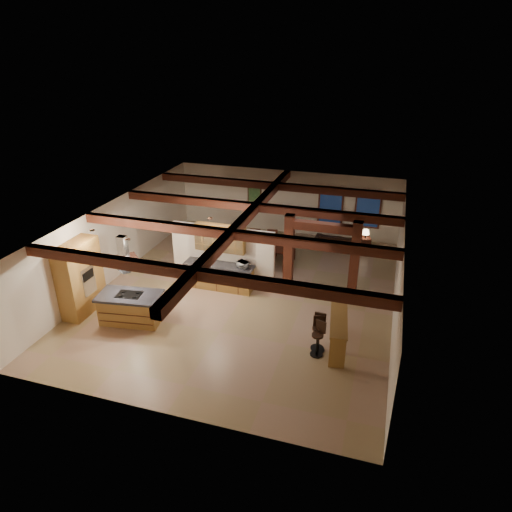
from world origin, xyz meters
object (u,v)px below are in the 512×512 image
at_px(dining_table, 271,254).
at_px(sofa, 337,240).
at_px(kitchen_island, 131,308).
at_px(bar_counter, 338,329).

bearing_deg(dining_table, sofa, 46.65).
relative_size(kitchen_island, dining_table, 1.12).
bearing_deg(kitchen_island, bar_counter, 4.09).
bearing_deg(kitchen_island, sofa, 55.27).
bearing_deg(bar_counter, dining_table, 123.59).
distance_m(kitchen_island, bar_counter, 6.39).
height_order(kitchen_island, sofa, kitchen_island).
xyz_separation_m(kitchen_island, sofa, (5.36, 7.73, -0.21)).
xyz_separation_m(dining_table, bar_counter, (3.32, -5.00, 0.35)).
relative_size(kitchen_island, sofa, 1.11).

